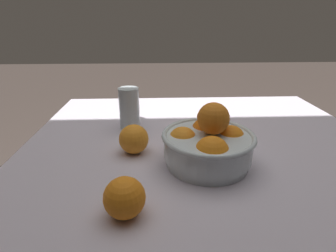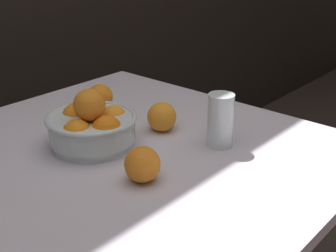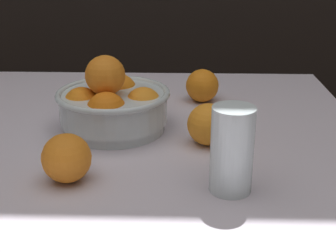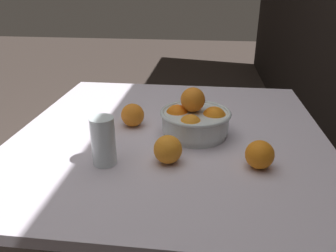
# 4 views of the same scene
# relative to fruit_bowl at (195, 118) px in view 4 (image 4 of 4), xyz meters

# --- Properties ---
(dining_table) EXTENTS (1.04, 1.01, 0.71)m
(dining_table) POSITION_rel_fruit_bowl_xyz_m (-0.01, -0.08, -0.13)
(dining_table) COLOR silver
(dining_table) RESTS_ON ground_plane
(fruit_bowl) EXTENTS (0.23, 0.23, 0.15)m
(fruit_bowl) POSITION_rel_fruit_bowl_xyz_m (0.00, 0.00, 0.00)
(fruit_bowl) COLOR silver
(fruit_bowl) RESTS_ON dining_table
(juice_glass) EXTENTS (0.07, 0.07, 0.13)m
(juice_glass) POSITION_rel_fruit_bowl_xyz_m (0.21, -0.23, 0.00)
(juice_glass) COLOR #F4A314
(juice_glass) RESTS_ON dining_table
(orange_loose_near_bowl) EXTENTS (0.08, 0.08, 0.08)m
(orange_loose_near_bowl) POSITION_rel_fruit_bowl_xyz_m (0.19, -0.06, -0.02)
(orange_loose_near_bowl) COLOR orange
(orange_loose_near_bowl) RESTS_ON dining_table
(orange_loose_front) EXTENTS (0.08, 0.08, 0.08)m
(orange_loose_front) POSITION_rel_fruit_bowl_xyz_m (0.18, 0.18, -0.02)
(orange_loose_front) COLOR orange
(orange_loose_front) RESTS_ON dining_table
(orange_loose_aside) EXTENTS (0.08, 0.08, 0.08)m
(orange_loose_aside) POSITION_rel_fruit_bowl_xyz_m (-0.04, -0.21, -0.02)
(orange_loose_aside) COLOR orange
(orange_loose_aside) RESTS_ON dining_table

